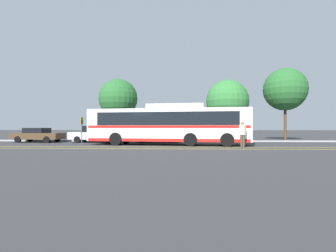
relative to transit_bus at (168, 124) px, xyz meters
name	(u,v)px	position (x,y,z in m)	size (l,w,h in m)	color
ground_plane	(151,145)	(-1.37, 0.08, -1.65)	(220.00, 220.00, 0.00)	#38383A
lane_strip_0	(167,147)	(-0.02, -2.20, -1.65)	(0.20, 32.73, 0.01)	gold
lane_strip_1	(165,149)	(-0.02, -3.83, -1.65)	(0.20, 32.73, 0.01)	gold
curb_strip	(170,141)	(-0.02, 4.77, -1.58)	(40.73, 0.36, 0.15)	#99999E
transit_bus	(168,124)	(0.00, 0.00, 0.00)	(13.23, 4.16, 3.25)	silver
parked_car_0	(38,135)	(-12.51, 3.21, -0.96)	(4.61, 2.22, 1.36)	#4C3823
parked_car_1	(97,134)	(-6.86, 3.24, -0.89)	(4.97, 2.24, 1.55)	silver
parked_car_2	(157,134)	(-1.17, 3.35, -0.88)	(4.26, 2.04, 1.57)	silver
pedestrian_0	(243,133)	(5.30, -2.55, -0.61)	(0.45, 0.45, 1.82)	brown
bus_stop_sign	(82,127)	(-7.21, 0.37, -0.21)	(0.08, 0.40, 2.29)	#59595E
tree_0	(227,101)	(5.84, 6.30, 2.47)	(4.38, 4.38, 6.32)	#513823
tree_1	(285,89)	(12.03, 7.11, 3.76)	(4.47, 4.47, 7.66)	#513823
tree_2	(118,99)	(-6.38, 9.72, 3.17)	(4.58, 4.58, 7.13)	#513823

